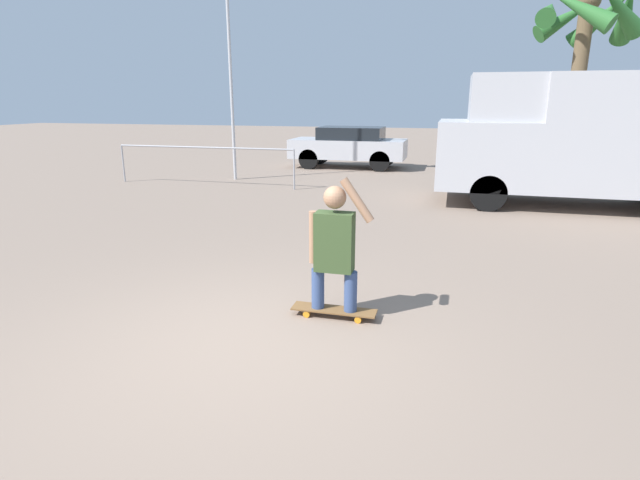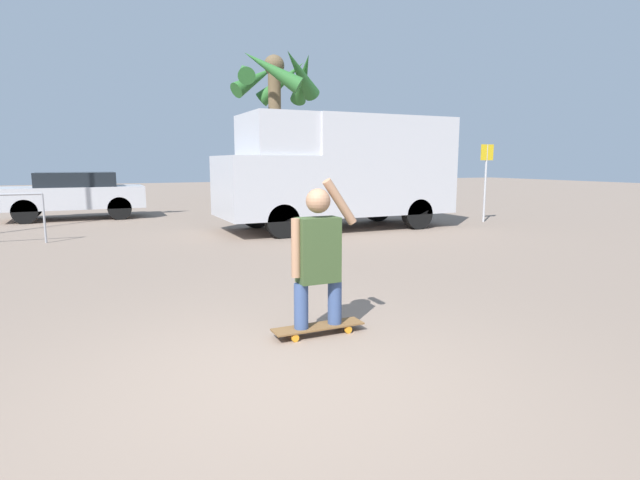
# 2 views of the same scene
# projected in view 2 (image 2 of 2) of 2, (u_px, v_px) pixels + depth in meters

# --- Properties ---
(ground_plane) EXTENTS (80.00, 80.00, 0.00)m
(ground_plane) POSITION_uv_depth(u_px,v_px,m) (285.00, 381.00, 3.91)
(ground_plane) COLOR gray
(skateboard) EXTENTS (0.93, 0.23, 0.09)m
(skateboard) POSITION_uv_depth(u_px,v_px,m) (318.00, 327.00, 4.97)
(skateboard) COLOR brown
(skateboard) RESTS_ON ground_plane
(person_skateboarder) EXTENTS (0.69, 0.24, 1.46)m
(person_skateboarder) POSITION_uv_depth(u_px,v_px,m) (318.00, 251.00, 4.85)
(person_skateboarder) COLOR #384C7A
(person_skateboarder) RESTS_ON skateboard
(camper_van) EXTENTS (5.97, 2.25, 2.85)m
(camper_van) POSITION_uv_depth(u_px,v_px,m) (340.00, 168.00, 12.79)
(camper_van) COLOR black
(camper_van) RESTS_ON ground_plane
(parked_car_silver) EXTENTS (3.97, 1.72, 1.41)m
(parked_car_silver) POSITION_uv_depth(u_px,v_px,m) (74.00, 194.00, 15.02)
(parked_car_silver) COLOR black
(parked_car_silver) RESTS_ON ground_plane
(palm_tree_near_van) EXTENTS (3.81, 4.04, 6.33)m
(palm_tree_near_van) POSITION_uv_depth(u_px,v_px,m) (276.00, 85.00, 21.16)
(palm_tree_near_van) COLOR brown
(palm_tree_near_van) RESTS_ON ground_plane
(street_sign) EXTENTS (0.44, 0.06, 2.20)m
(street_sign) POSITION_uv_depth(u_px,v_px,m) (486.00, 172.00, 14.12)
(street_sign) COLOR #B7B7BC
(street_sign) RESTS_ON ground_plane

